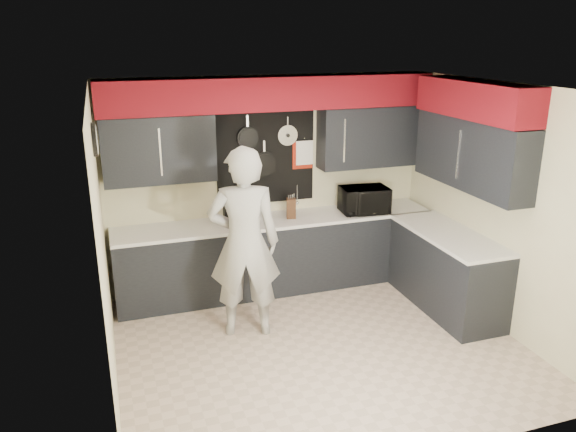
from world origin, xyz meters
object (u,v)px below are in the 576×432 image
object	(u,v)px
person	(244,243)
utensil_crock	(256,214)
microwave	(364,200)
coffee_maker	(231,211)
knife_block	(291,208)

from	to	relation	value
person	utensil_crock	bearing A→B (deg)	-99.37
microwave	utensil_crock	size ratio (longest dim) A/B	3.96
coffee_maker	person	bearing A→B (deg)	-106.61
microwave	person	distance (m)	1.93
microwave	coffee_maker	world-z (taller)	microwave
coffee_maker	utensil_crock	bearing A→B (deg)	-3.51
knife_block	person	size ratio (longest dim) A/B	0.12
coffee_maker	person	distance (m)	0.90
knife_block	utensil_crock	size ratio (longest dim) A/B	1.65
knife_block	coffee_maker	world-z (taller)	coffee_maker
coffee_maker	knife_block	bearing A→B (deg)	-12.08
knife_block	person	bearing A→B (deg)	-117.11
microwave	utensil_crock	distance (m)	1.37
utensil_crock	coffee_maker	bearing A→B (deg)	-171.69
utensil_crock	coffee_maker	xyz separation A→B (m)	(-0.31, -0.05, 0.09)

